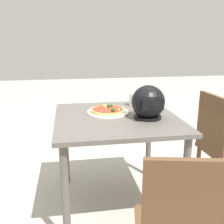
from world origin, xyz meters
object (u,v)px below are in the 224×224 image
chair_side (221,144)px  pizza (108,110)px  dining_table (116,129)px  motorcycle_helmet (148,103)px  drinking_glass (133,100)px

chair_side → pizza: bearing=-14.3°
dining_table → chair_side: size_ratio=1.03×
dining_table → pizza: 0.17m
motorcycle_helmet → drinking_glass: bearing=-88.1°
dining_table → motorcycle_helmet: motorcycle_helmet is taller
pizza → drinking_glass: (-0.25, -0.19, 0.03)m
dining_table → motorcycle_helmet: 0.32m
pizza → chair_side: 0.92m
dining_table → drinking_glass: (-0.20, -0.30, 0.15)m
drinking_glass → chair_side: size_ratio=0.12×
dining_table → pizza: (0.04, -0.11, 0.12)m
motorcycle_helmet → drinking_glass: (0.01, -0.38, -0.06)m
pizza → chair_side: chair_side is taller
pizza → motorcycle_helmet: (-0.26, 0.19, 0.09)m
pizza → drinking_glass: bearing=-142.2°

